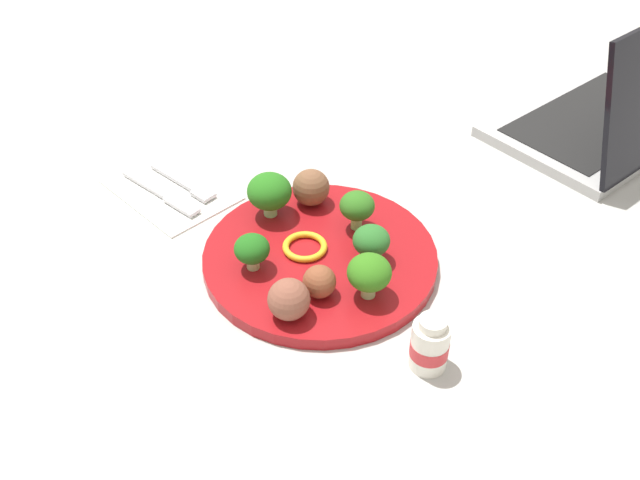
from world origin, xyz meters
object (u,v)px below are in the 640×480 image
(meatball_far_rim, at_px, (319,282))
(plate, at_px, (320,258))
(pepper_ring_far_rim, at_px, (305,247))
(yogurt_bottle, at_px, (430,345))
(laptop, at_px, (617,113))
(meatball_center, at_px, (311,187))
(napkin, at_px, (171,189))
(broccoli_floret_front_left, at_px, (358,207))
(broccoli_floret_center, at_px, (252,249))
(fork, at_px, (185,183))
(broccoli_floret_mid_left, at_px, (269,192))
(meatball_back_left, at_px, (289,299))
(knife, at_px, (163,194))
(broccoli_floret_near_rim, at_px, (369,273))
(broccoli_floret_far_rim, at_px, (371,241))

(meatball_far_rim, bearing_deg, plate, 132.42)
(pepper_ring_far_rim, relative_size, yogurt_bottle, 0.82)
(plate, bearing_deg, laptop, 76.30)
(meatball_center, bearing_deg, napkin, -151.06)
(broccoli_floret_front_left, distance_m, meatball_far_rim, 0.13)
(yogurt_bottle, bearing_deg, laptop, 96.76)
(broccoli_floret_center, height_order, fork, broccoli_floret_center)
(broccoli_floret_mid_left, xyz_separation_m, meatball_center, (0.02, 0.05, -0.01))
(meatball_center, relative_size, meatball_back_left, 1.03)
(meatball_center, distance_m, knife, 0.20)
(meatball_center, bearing_deg, plate, -40.46)
(knife, height_order, yogurt_bottle, yogurt_bottle)
(broccoli_floret_center, distance_m, fork, 0.21)
(broccoli_floret_mid_left, distance_m, fork, 0.15)
(broccoli_floret_mid_left, height_order, meatball_back_left, broccoli_floret_mid_left)
(plate, distance_m, broccoli_floret_mid_left, 0.11)
(broccoli_floret_near_rim, height_order, laptop, laptop)
(napkin, bearing_deg, broccoli_floret_mid_left, 15.57)
(broccoli_floret_mid_left, distance_m, laptop, 0.54)
(plate, distance_m, yogurt_bottle, 0.19)
(broccoli_floret_front_left, bearing_deg, pepper_ring_far_rim, -104.56)
(broccoli_floret_far_rim, height_order, laptop, laptop)
(fork, bearing_deg, broccoli_floret_front_left, 17.91)
(napkin, bearing_deg, meatball_far_rim, -4.17)
(pepper_ring_far_rim, bearing_deg, broccoli_floret_front_left, 75.44)
(broccoli_floret_center, height_order, yogurt_bottle, yogurt_bottle)
(fork, height_order, laptop, laptop)
(pepper_ring_far_rim, bearing_deg, broccoli_floret_center, -108.54)
(pepper_ring_far_rim, bearing_deg, meatball_far_rim, -34.26)
(broccoli_floret_near_rim, distance_m, yogurt_bottle, 0.11)
(fork, bearing_deg, meatball_far_rim, -7.86)
(napkin, bearing_deg, knife, -70.40)
(broccoli_floret_front_left, relative_size, knife, 0.35)
(pepper_ring_far_rim, distance_m, laptop, 0.54)
(broccoli_floret_near_rim, height_order, yogurt_bottle, broccoli_floret_near_rim)
(meatball_center, xyz_separation_m, laptop, (0.20, 0.44, -0.00))
(knife, bearing_deg, yogurt_bottle, 1.07)
(broccoli_floret_center, distance_m, yogurt_bottle, 0.23)
(meatball_far_rim, xyz_separation_m, laptop, (0.08, 0.56, 0.00))
(meatball_far_rim, xyz_separation_m, fork, (-0.29, 0.04, -0.03))
(napkin, bearing_deg, broccoli_floret_near_rim, 2.43)
(broccoli_floret_center, relative_size, pepper_ring_far_rim, 0.83)
(broccoli_floret_near_rim, distance_m, pepper_ring_far_rim, 0.11)
(laptop, bearing_deg, broccoli_floret_near_rim, -93.93)
(broccoli_floret_front_left, bearing_deg, broccoli_floret_mid_left, -151.27)
(meatball_back_left, xyz_separation_m, fork, (-0.29, 0.09, -0.03))
(broccoli_floret_near_rim, bearing_deg, broccoli_floret_center, -156.39)
(meatball_far_rim, distance_m, pepper_ring_far_rim, 0.08)
(broccoli_floret_center, bearing_deg, knife, 173.33)
(yogurt_bottle, bearing_deg, plate, 168.13)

